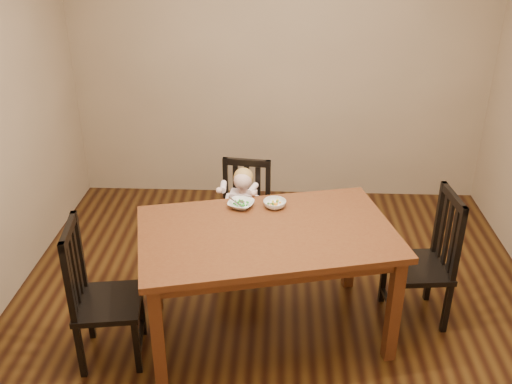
{
  "coord_description": "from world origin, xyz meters",
  "views": [
    {
      "loc": [
        0.02,
        -3.36,
        2.66
      ],
      "look_at": [
        -0.15,
        0.25,
        0.86
      ],
      "focal_mm": 40.0,
      "sensor_mm": 36.0,
      "label": 1
    }
  ],
  "objects_px": {
    "bowl_peas": "(241,204)",
    "bowl_veg": "(275,204)",
    "chair_child": "(244,220)",
    "dining_table": "(267,243)",
    "chair_left": "(99,296)",
    "chair_right": "(426,261)",
    "toddler": "(243,210)"
  },
  "relations": [
    {
      "from": "bowl_peas",
      "to": "bowl_veg",
      "type": "distance_m",
      "value": 0.23
    },
    {
      "from": "chair_child",
      "to": "bowl_peas",
      "type": "bearing_deg",
      "value": 98.39
    },
    {
      "from": "bowl_peas",
      "to": "bowl_veg",
      "type": "xyz_separation_m",
      "value": [
        0.23,
        0.01,
        0.0
      ]
    },
    {
      "from": "dining_table",
      "to": "chair_left",
      "type": "distance_m",
      "value": 1.11
    },
    {
      "from": "dining_table",
      "to": "chair_right",
      "type": "xyz_separation_m",
      "value": [
        1.1,
        0.22,
        -0.25
      ]
    },
    {
      "from": "bowl_peas",
      "to": "chair_left",
      "type": "bearing_deg",
      "value": -145.31
    },
    {
      "from": "toddler",
      "to": "bowl_veg",
      "type": "relative_size",
      "value": 2.93
    },
    {
      "from": "chair_child",
      "to": "chair_left",
      "type": "bearing_deg",
      "value": 58.74
    },
    {
      "from": "chair_left",
      "to": "chair_right",
      "type": "height_order",
      "value": "chair_left"
    },
    {
      "from": "chair_child",
      "to": "chair_left",
      "type": "relative_size",
      "value": 0.93
    },
    {
      "from": "chair_left",
      "to": "bowl_peas",
      "type": "height_order",
      "value": "chair_left"
    },
    {
      "from": "bowl_peas",
      "to": "toddler",
      "type": "bearing_deg",
      "value": 92.26
    },
    {
      "from": "chair_right",
      "to": "dining_table",
      "type": "bearing_deg",
      "value": 95.39
    },
    {
      "from": "chair_child",
      "to": "chair_right",
      "type": "relative_size",
      "value": 0.93
    },
    {
      "from": "bowl_veg",
      "to": "chair_right",
      "type": "bearing_deg",
      "value": -5.28
    },
    {
      "from": "chair_child",
      "to": "bowl_peas",
      "type": "height_order",
      "value": "chair_child"
    },
    {
      "from": "dining_table",
      "to": "chair_right",
      "type": "height_order",
      "value": "chair_right"
    },
    {
      "from": "chair_right",
      "to": "bowl_veg",
      "type": "xyz_separation_m",
      "value": [
        -1.06,
        0.1,
        0.37
      ]
    },
    {
      "from": "bowl_veg",
      "to": "chair_child",
      "type": "bearing_deg",
      "value": 117.47
    },
    {
      "from": "chair_left",
      "to": "toddler",
      "type": "height_order",
      "value": "chair_left"
    },
    {
      "from": "chair_right",
      "to": "toddler",
      "type": "xyz_separation_m",
      "value": [
        -1.31,
        0.52,
        0.09
      ]
    },
    {
      "from": "chair_right",
      "to": "chair_left",
      "type": "bearing_deg",
      "value": 97.27
    },
    {
      "from": "dining_table",
      "to": "bowl_peas",
      "type": "xyz_separation_m",
      "value": [
        -0.19,
        0.31,
        0.12
      ]
    },
    {
      "from": "chair_left",
      "to": "toddler",
      "type": "xyz_separation_m",
      "value": [
        0.84,
        1.03,
        0.08
      ]
    },
    {
      "from": "chair_right",
      "to": "bowl_peas",
      "type": "relative_size",
      "value": 5.65
    },
    {
      "from": "dining_table",
      "to": "chair_right",
      "type": "bearing_deg",
      "value": 11.38
    },
    {
      "from": "dining_table",
      "to": "toddler",
      "type": "height_order",
      "value": "dining_table"
    },
    {
      "from": "dining_table",
      "to": "bowl_veg",
      "type": "distance_m",
      "value": 0.34
    },
    {
      "from": "chair_right",
      "to": "bowl_peas",
      "type": "height_order",
      "value": "chair_right"
    },
    {
      "from": "bowl_peas",
      "to": "chair_child",
      "type": "bearing_deg",
      "value": 91.36
    },
    {
      "from": "toddler",
      "to": "chair_child",
      "type": "bearing_deg",
      "value": -90.0
    },
    {
      "from": "chair_child",
      "to": "toddler",
      "type": "bearing_deg",
      "value": 90.0
    }
  ]
}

